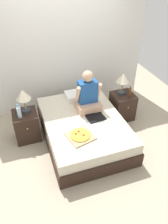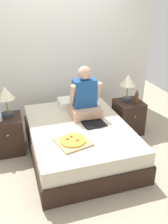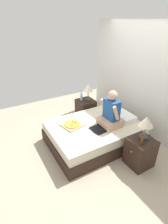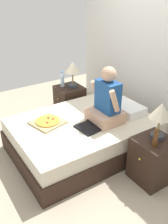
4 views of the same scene
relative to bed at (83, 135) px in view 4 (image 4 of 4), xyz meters
The scene contains 13 objects.
ground_plane 0.23m from the bed, ahead, with size 5.63×5.63×0.00m, color tan.
wall_back 1.68m from the bed, 90.00° to the left, with size 3.63×0.12×2.50m, color silver.
bed is the anchor object (origin of this frame).
nightstand_left 1.06m from the bed, 159.65° to the left, with size 0.44×0.47×0.57m.
lamp_on_left_nightstand 1.24m from the bed, 156.31° to the left, with size 0.26×0.26×0.45m.
water_bottle 1.20m from the bed, 165.44° to the left, with size 0.07×0.07×0.28m.
nightstand_right 1.06m from the bed, 20.35° to the left, with size 0.44×0.47×0.57m.
lamp_on_right_nightstand 1.24m from the bed, 23.47° to the left, with size 0.26×0.26×0.45m.
beer_bottle 1.18m from the bed, 14.19° to the left, with size 0.06×0.06×0.23m.
pillow 0.77m from the bed, 79.40° to the left, with size 0.52×0.34×0.12m, color white.
person_seated 0.62m from the bed, 56.32° to the left, with size 0.47×0.40×0.78m.
laptop 0.34m from the bed, ahead, with size 0.35×0.44×0.07m.
pizza_box 0.55m from the bed, 114.78° to the right, with size 0.49×0.49×0.05m.
Camera 4 is at (2.55, -1.66, 2.20)m, focal length 40.00 mm.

